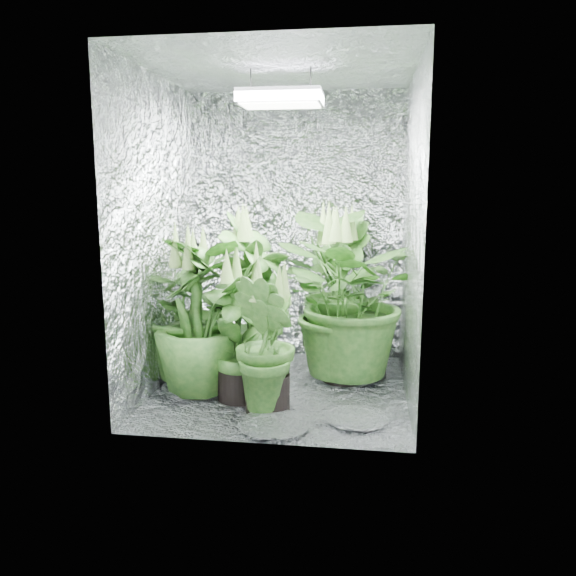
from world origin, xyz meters
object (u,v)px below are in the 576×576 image
(plant_g, at_px, (267,346))
(plant_f, at_px, (238,330))
(grow_lamp, at_px, (281,98))
(plant_d, at_px, (198,318))
(plant_e, at_px, (345,297))
(plant_a, at_px, (195,308))
(circulation_fan, at_px, (371,354))
(plant_b, at_px, (252,298))
(plant_c, at_px, (335,290))

(plant_g, bearing_deg, plant_f, 140.10)
(grow_lamp, bearing_deg, plant_f, -138.53)
(plant_d, height_order, plant_e, plant_e)
(plant_a, distance_m, circulation_fan, 1.24)
(plant_g, bearing_deg, plant_d, 154.08)
(plant_e, xyz_separation_m, circulation_fan, (0.18, 0.07, -0.41))
(circulation_fan, bearing_deg, plant_b, 168.70)
(plant_d, distance_m, circulation_fan, 1.22)
(grow_lamp, relative_size, plant_e, 0.41)
(grow_lamp, height_order, plant_d, grow_lamp)
(grow_lamp, bearing_deg, plant_g, -93.15)
(plant_g, bearing_deg, grow_lamp, 86.85)
(plant_b, relative_size, plant_e, 1.01)
(plant_b, height_order, plant_d, plant_b)
(grow_lamp, distance_m, circulation_fan, 1.78)
(plant_b, xyz_separation_m, plant_e, (0.62, 0.06, 0.01))
(plant_a, distance_m, plant_c, 1.06)
(plant_g, height_order, circulation_fan, plant_g)
(plant_d, relative_size, plant_e, 0.88)
(grow_lamp, height_order, plant_c, grow_lamp)
(plant_a, bearing_deg, plant_d, -68.41)
(plant_d, distance_m, plant_g, 0.55)
(circulation_fan, bearing_deg, plant_c, 109.11)
(grow_lamp, relative_size, circulation_fan, 1.24)
(plant_d, xyz_separation_m, plant_f, (0.27, -0.06, -0.06))
(plant_b, xyz_separation_m, plant_g, (0.20, -0.55, -0.16))
(plant_e, relative_size, plant_f, 1.25)
(plant_f, xyz_separation_m, plant_g, (0.21, -0.18, -0.04))
(plant_e, height_order, circulation_fan, plant_e)
(plant_a, bearing_deg, plant_c, 30.82)
(grow_lamp, height_order, plant_e, grow_lamp)
(plant_f, bearing_deg, circulation_fan, 32.33)
(plant_c, xyz_separation_m, plant_e, (0.09, -0.40, 0.03))
(plant_d, xyz_separation_m, plant_e, (0.90, 0.38, 0.08))
(circulation_fan, bearing_deg, plant_a, 169.41)
(plant_c, bearing_deg, circulation_fan, -49.95)
(plant_e, xyz_separation_m, plant_g, (-0.42, -0.62, -0.18))
(plant_c, distance_m, plant_d, 1.13)
(plant_g, bearing_deg, plant_e, 55.92)
(plant_c, height_order, plant_g, plant_c)
(plant_f, distance_m, circulation_fan, 1.00)
(plant_a, xyz_separation_m, plant_e, (1.00, 0.14, 0.07))
(plant_g, bearing_deg, circulation_fan, 49.05)
(plant_c, height_order, plant_f, plant_c)
(plant_a, bearing_deg, plant_f, -38.86)
(plant_b, bearing_deg, plant_d, -131.72)
(plant_e, bearing_deg, plant_d, -157.20)
(grow_lamp, height_order, plant_b, grow_lamp)
(plant_b, relative_size, circulation_fan, 3.01)
(plant_f, bearing_deg, plant_c, 57.35)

